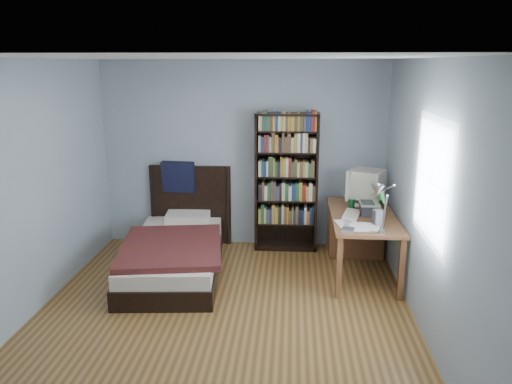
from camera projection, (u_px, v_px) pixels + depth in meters
room at (224, 195)px, 4.68m from camera, size 4.20×4.24×2.50m
desk at (357, 228)px, 6.36m from camera, size 0.75×1.55×0.73m
crt_monitor at (366, 185)px, 6.21m from camera, size 0.53×0.49×0.45m
laptop at (371, 207)px, 5.80m from camera, size 0.29×0.30×0.36m
desk_lamp at (379, 195)px, 4.71m from camera, size 0.24×0.54×0.64m
keyboard at (351, 215)px, 5.78m from camera, size 0.27×0.45×0.04m
speaker at (378, 217)px, 5.44m from camera, size 0.11×0.11×0.18m
soda_can at (352, 204)px, 6.05m from camera, size 0.07×0.07×0.13m
mouse at (357, 205)px, 6.15m from camera, size 0.07×0.12×0.04m
phone_silver at (347, 221)px, 5.55m from camera, size 0.10×0.12×0.02m
phone_grey at (346, 225)px, 5.42m from camera, size 0.06×0.09×0.02m
external_drive at (348, 230)px, 5.27m from camera, size 0.15×0.15×0.03m
bookshelf at (286, 182)px, 6.60m from camera, size 0.82×0.30×1.83m
bed at (176, 249)px, 6.08m from camera, size 1.32×2.20×1.16m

